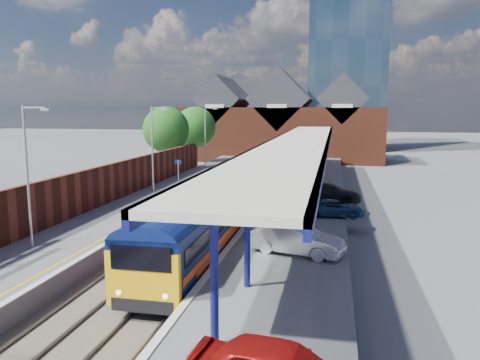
# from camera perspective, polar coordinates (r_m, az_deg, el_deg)

# --- Properties ---
(ground) EXTENTS (240.00, 240.00, 0.00)m
(ground) POSITION_cam_1_polar(r_m,az_deg,el_deg) (45.50, 0.97, -1.22)
(ground) COLOR #5B5B5E
(ground) RESTS_ON ground
(ballast_bed) EXTENTS (6.00, 76.00, 0.06)m
(ballast_bed) POSITION_cam_1_polar(r_m,az_deg,el_deg) (35.89, -1.96, -3.88)
(ballast_bed) COLOR #473D33
(ballast_bed) RESTS_ON ground
(rails) EXTENTS (4.51, 76.00, 0.14)m
(rails) POSITION_cam_1_polar(r_m,az_deg,el_deg) (35.87, -1.96, -3.74)
(rails) COLOR slate
(rails) RESTS_ON ground
(left_platform) EXTENTS (5.00, 76.00, 1.00)m
(left_platform) POSITION_cam_1_polar(r_m,az_deg,el_deg) (37.44, -10.19, -2.75)
(left_platform) COLOR #565659
(left_platform) RESTS_ON ground
(right_platform) EXTENTS (6.00, 76.00, 1.00)m
(right_platform) POSITION_cam_1_polar(r_m,az_deg,el_deg) (34.91, 7.67, -3.52)
(right_platform) COLOR #565659
(right_platform) RESTS_ON ground
(coping_left) EXTENTS (0.30, 76.00, 0.05)m
(coping_left) POSITION_cam_1_polar(r_m,az_deg,el_deg) (36.54, -6.78, -2.11)
(coping_left) COLOR silver
(coping_left) RESTS_ON left_platform
(coping_right) EXTENTS (0.30, 76.00, 0.05)m
(coping_right) POSITION_cam_1_polar(r_m,az_deg,el_deg) (35.10, 3.04, -2.51)
(coping_right) COLOR silver
(coping_right) RESTS_ON right_platform
(yellow_line) EXTENTS (0.14, 76.00, 0.01)m
(yellow_line) POSITION_cam_1_polar(r_m,az_deg,el_deg) (36.73, -7.67, -2.10)
(yellow_line) COLOR yellow
(yellow_line) RESTS_ON left_platform
(train) EXTENTS (2.87, 65.90, 3.45)m
(train) POSITION_cam_1_polar(r_m,az_deg,el_deg) (48.68, 3.53, 1.94)
(train) COLOR #0B1950
(train) RESTS_ON ground
(canopy) EXTENTS (4.50, 52.00, 4.48)m
(canopy) POSITION_cam_1_polar(r_m,az_deg,el_deg) (36.20, 7.22, 4.53)
(canopy) COLOR navy
(canopy) RESTS_ON right_platform
(lamp_post_b) EXTENTS (1.48, 0.18, 7.00)m
(lamp_post_b) POSITION_cam_1_polar(r_m,az_deg,el_deg) (24.95, -24.28, 1.36)
(lamp_post_b) COLOR #A5A8AA
(lamp_post_b) RESTS_ON left_platform
(lamp_post_c) EXTENTS (1.48, 0.18, 7.00)m
(lamp_post_c) POSITION_cam_1_polar(r_m,az_deg,el_deg) (38.99, -10.46, 4.37)
(lamp_post_c) COLOR #A5A8AA
(lamp_post_c) RESTS_ON left_platform
(lamp_post_d) EXTENTS (1.48, 0.18, 7.00)m
(lamp_post_d) POSITION_cam_1_polar(r_m,az_deg,el_deg) (54.13, -4.12, 5.67)
(lamp_post_d) COLOR #A5A8AA
(lamp_post_d) RESTS_ON left_platform
(platform_sign) EXTENTS (0.55, 0.08, 2.50)m
(platform_sign) POSITION_cam_1_polar(r_m,az_deg,el_deg) (40.61, -7.54, 1.34)
(platform_sign) COLOR #A5A8AA
(platform_sign) RESTS_ON left_platform
(brick_wall) EXTENTS (0.35, 50.00, 3.86)m
(brick_wall) POSITION_cam_1_polar(r_m,az_deg,el_deg) (32.50, -18.77, -1.32)
(brick_wall) COLOR maroon
(brick_wall) RESTS_ON left_platform
(station_building) EXTENTS (30.00, 12.12, 13.78)m
(station_building) POSITION_cam_1_polar(r_m,az_deg,el_deg) (72.56, 5.06, 6.79)
(station_building) COLOR maroon
(station_building) RESTS_ON ground
(glass_tower) EXTENTS (14.20, 14.20, 40.30)m
(glass_tower) POSITION_cam_1_polar(r_m,az_deg,el_deg) (94.88, 13.02, 15.99)
(glass_tower) COLOR slate
(glass_tower) RESTS_ON ground
(tree_near) EXTENTS (5.20, 5.20, 8.10)m
(tree_near) POSITION_cam_1_polar(r_m,az_deg,el_deg) (53.35, -8.88, 5.93)
(tree_near) COLOR #382314
(tree_near) RESTS_ON ground
(tree_far) EXTENTS (5.20, 5.20, 8.10)m
(tree_far) POSITION_cam_1_polar(r_m,az_deg,el_deg) (60.61, -5.35, 6.32)
(tree_far) COLOR #382314
(tree_far) RESTS_ON ground
(parked_car_silver) EXTENTS (4.60, 2.66, 1.43)m
(parked_car_silver) POSITION_cam_1_polar(r_m,az_deg,el_deg) (22.46, 7.00, -7.21)
(parked_car_silver) COLOR silver
(parked_car_silver) RESTS_ON right_platform
(parked_car_dark) EXTENTS (4.84, 2.47, 1.35)m
(parked_car_dark) POSITION_cam_1_polar(r_m,az_deg,el_deg) (35.31, 10.82, -1.52)
(parked_car_dark) COLOR black
(parked_car_dark) RESTS_ON right_platform
(parked_car_blue) EXTENTS (3.88, 1.91, 1.06)m
(parked_car_blue) POSITION_cam_1_polar(r_m,az_deg,el_deg) (30.62, 11.52, -3.38)
(parked_car_blue) COLOR navy
(parked_car_blue) RESTS_ON right_platform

